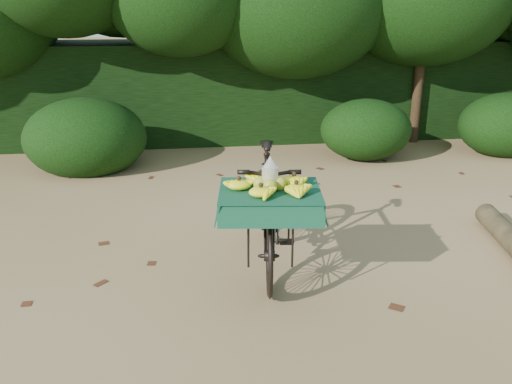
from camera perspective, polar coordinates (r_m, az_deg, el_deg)
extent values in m
plane|color=tan|center=(5.07, 10.48, -10.46)|extent=(80.00, 80.00, 0.00)
imported|color=black|center=(5.26, 1.22, -1.79)|extent=(0.80, 2.03, 1.19)
cube|color=black|center=(4.57, 1.47, -0.07)|extent=(0.49, 0.57, 0.03)
cube|color=#155032|center=(4.56, 1.47, 0.16)|extent=(0.94, 0.81, 0.01)
ellipsoid|color=#999F26|center=(4.55, 2.53, 0.90)|extent=(0.11, 0.09, 0.13)
ellipsoid|color=#999F26|center=(4.61, 1.45, 1.18)|extent=(0.11, 0.09, 0.13)
ellipsoid|color=#999F26|center=(4.54, 0.43, 0.89)|extent=(0.11, 0.09, 0.13)
ellipsoid|color=#999F26|center=(4.48, 1.51, 0.61)|extent=(0.11, 0.09, 0.13)
cylinder|color=#EAE5C6|center=(4.54, 1.48, 1.61)|extent=(0.14, 0.14, 0.18)
cube|color=black|center=(10.68, 0.35, 10.79)|extent=(26.00, 1.80, 1.80)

